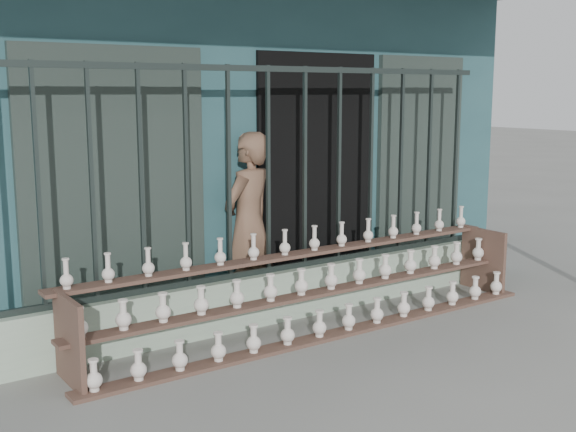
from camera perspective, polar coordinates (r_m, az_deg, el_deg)
ground at (r=5.55m, az=6.03°, el=-11.70°), size 60.00×60.00×0.00m
workshop_building at (r=8.81m, az=-12.16°, el=6.95°), size 7.40×6.60×3.21m
parapet_wall at (r=6.46m, az=-1.53°, el=-6.41°), size 5.00×0.20×0.45m
security_fence at (r=6.24m, az=-1.58°, el=3.54°), size 5.00×0.04×1.80m
shelf_rack at (r=6.23m, az=2.35°, el=-5.72°), size 4.50×0.68×0.85m
elderly_woman at (r=6.59m, az=-3.12°, el=-0.62°), size 0.72×0.62×1.68m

